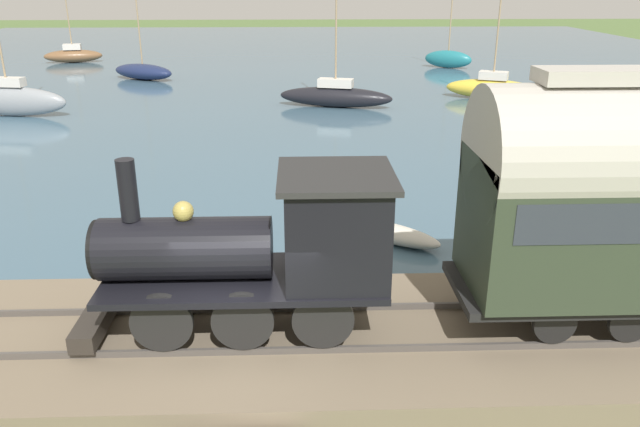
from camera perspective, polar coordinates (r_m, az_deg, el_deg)
ground_plane at (r=11.81m, az=-6.38°, el=-13.46°), size 200.00×200.00×0.00m
harbor_water at (r=53.07m, az=-3.12°, el=13.58°), size 80.00×80.00×0.01m
rail_embankment at (r=11.93m, az=-6.32°, el=-11.67°), size 4.61×56.00×0.61m
steam_locomotive at (r=10.96m, az=-4.75°, el=-2.77°), size 2.07×5.57×3.20m
sailboat_black at (r=34.41m, az=1.43°, el=10.75°), size 2.87×6.34×9.00m
sailboat_navy at (r=45.73m, az=-15.87°, el=12.40°), size 3.89×5.06×7.93m
sailboat_gray at (r=35.70m, az=-26.54°, el=9.31°), size 1.95×6.13×9.68m
sailboat_teal at (r=50.92m, az=11.63°, el=13.71°), size 2.85×3.75×7.66m
sailboat_brown at (r=57.06m, az=-21.64°, el=13.31°), size 2.51×4.82×5.41m
sailboat_yellow at (r=38.12m, az=15.49°, el=11.02°), size 3.47×5.47×7.63m
rowboat_far_out at (r=24.06m, az=20.79°, el=3.95°), size 1.52×2.15×0.41m
rowboat_near_shore at (r=16.71m, az=6.57°, el=-1.81°), size 2.41×2.75×0.47m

